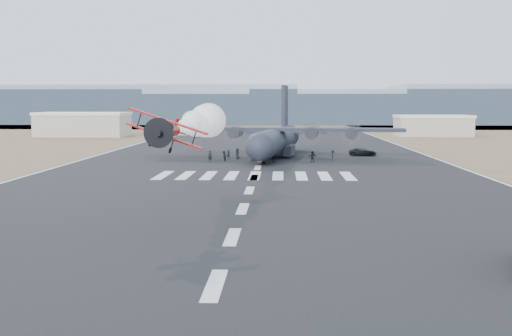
# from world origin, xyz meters

# --- Properties ---
(ground) EXTENTS (500.00, 500.00, 0.00)m
(ground) POSITION_xyz_m (0.00, 0.00, 0.00)
(ground) COLOR black
(ground) RESTS_ON ground
(scrub_far) EXTENTS (500.00, 80.00, 0.00)m
(scrub_far) POSITION_xyz_m (0.00, 230.00, 0.00)
(scrub_far) COLOR brown
(scrub_far) RESTS_ON ground
(runway_markings) EXTENTS (60.00, 260.00, 0.01)m
(runway_markings) POSITION_xyz_m (0.00, 60.00, 0.01)
(runway_markings) COLOR silver
(runway_markings) RESTS_ON ground
(ridge_seg_c) EXTENTS (150.00, 50.00, 17.00)m
(ridge_seg_c) POSITION_xyz_m (-65.00, 260.00, 8.50)
(ridge_seg_c) COLOR #8092A3
(ridge_seg_c) RESTS_ON ground
(ridge_seg_d) EXTENTS (150.00, 50.00, 13.00)m
(ridge_seg_d) POSITION_xyz_m (0.00, 260.00, 6.50)
(ridge_seg_d) COLOR #8092A3
(ridge_seg_d) RESTS_ON ground
(ridge_seg_e) EXTENTS (150.00, 50.00, 15.00)m
(ridge_seg_e) POSITION_xyz_m (65.00, 260.00, 7.50)
(ridge_seg_e) COLOR #8092A3
(ridge_seg_e) RESTS_ON ground
(hangar_left) EXTENTS (24.50, 14.50, 6.70)m
(hangar_left) POSITION_xyz_m (-52.00, 145.00, 3.41)
(hangar_left) COLOR #A7A194
(hangar_left) RESTS_ON ground
(hangar_right) EXTENTS (20.50, 12.50, 5.90)m
(hangar_right) POSITION_xyz_m (46.00, 150.00, 3.01)
(hangar_right) COLOR #A7A194
(hangar_right) RESTS_ON ground
(aerobatic_biplane) EXTENTS (5.99, 5.58, 3.30)m
(aerobatic_biplane) POSITION_xyz_m (-5.29, 15.96, 7.30)
(aerobatic_biplane) COLOR #A2130A
(smoke_trail) EXTENTS (3.92, 24.04, 3.92)m
(smoke_trail) POSITION_xyz_m (-4.70, 36.12, 7.45)
(smoke_trail) COLOR white
(transport_aircraft) EXTENTS (43.90, 36.02, 12.67)m
(transport_aircraft) POSITION_xyz_m (2.43, 78.82, 3.27)
(transport_aircraft) COLOR #202431
(transport_aircraft) RESTS_ON ground
(support_vehicle) EXTENTS (5.06, 2.58, 1.37)m
(support_vehicle) POSITION_xyz_m (17.90, 81.97, 0.68)
(support_vehicle) COLOR black
(support_vehicle) RESTS_ON ground
(crew_a) EXTENTS (0.75, 0.72, 1.58)m
(crew_a) POSITION_xyz_m (-5.50, 74.78, 0.79)
(crew_a) COLOR black
(crew_a) RESTS_ON ground
(crew_b) EXTENTS (1.04, 1.00, 1.84)m
(crew_b) POSITION_xyz_m (-1.41, 70.87, 0.92)
(crew_b) COLOR black
(crew_b) RESTS_ON ground
(crew_c) EXTENTS (0.56, 1.14, 1.73)m
(crew_c) POSITION_xyz_m (11.82, 72.28, 0.87)
(crew_c) COLOR black
(crew_c) RESTS_ON ground
(crew_d) EXTENTS (1.08, 0.74, 1.67)m
(crew_d) POSITION_xyz_m (2.22, 68.09, 0.84)
(crew_d) COLOR black
(crew_d) RESTS_ON ground
(crew_e) EXTENTS (0.87, 1.05, 1.86)m
(crew_e) POSITION_xyz_m (-3.93, 74.48, 0.93)
(crew_e) COLOR black
(crew_e) RESTS_ON ground
(crew_f) EXTENTS (1.72, 1.37, 1.82)m
(crew_f) POSITION_xyz_m (8.35, 69.41, 0.91)
(crew_f) COLOR black
(crew_f) RESTS_ON ground
(crew_g) EXTENTS (0.77, 0.68, 1.81)m
(crew_g) POSITION_xyz_m (-7.98, 69.43, 0.90)
(crew_g) COLOR black
(crew_g) RESTS_ON ground
(crew_h) EXTENTS (0.80, 0.96, 1.69)m
(crew_h) POSITION_xyz_m (-5.83, 70.15, 0.84)
(crew_h) COLOR black
(crew_h) RESTS_ON ground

